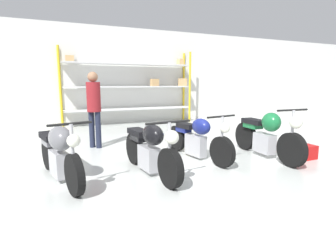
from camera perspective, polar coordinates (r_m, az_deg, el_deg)
ground_plane at (r=4.94m, az=1.82°, el=-8.74°), size 30.00×30.00×0.00m
back_wall at (r=10.27m, az=-12.00°, el=10.59°), size 30.00×0.08×3.60m
shelving_rack at (r=10.06m, az=-7.70°, el=8.76°), size 4.90×0.63×2.75m
motorcycle_grey at (r=4.46m, az=-22.65°, el=-5.11°), size 0.77×1.97×1.01m
motorcycle_black at (r=4.42m, az=-3.94°, el=-4.82°), size 0.72×1.97×0.99m
motorcycle_blue at (r=5.39m, az=6.41°, el=-2.56°), size 0.66×2.02×0.96m
motorcycle_green at (r=5.78m, az=20.69°, el=-1.74°), size 0.68×2.02×1.07m
person_browsing at (r=6.40m, az=-15.84°, el=4.77°), size 0.45×0.45×1.79m
toolbox at (r=6.04m, az=27.69°, el=-5.09°), size 0.44×0.26×0.28m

